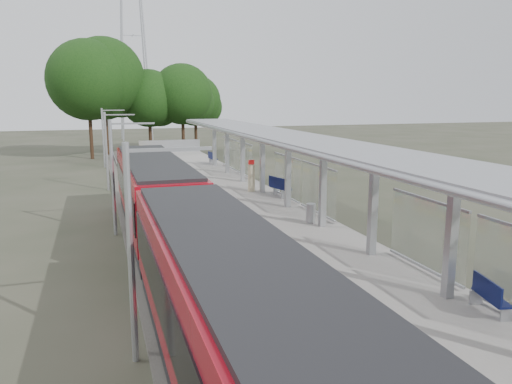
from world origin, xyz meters
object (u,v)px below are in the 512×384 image
bench_mid (279,186)px  info_pillar_far (251,178)px  litter_bin (311,213)px  train (178,229)px  bench_near (490,295)px  bench_far (212,157)px

bench_mid → info_pillar_far: (-1.00, 1.92, 0.23)m
litter_bin → info_pillar_far: bearing=92.1°
train → bench_mid: 11.57m
train → bench_near: bearing=-44.1°
litter_bin → bench_mid: bearing=83.1°
info_pillar_far → litter_bin: 7.85m
bench_far → bench_near: bearing=-92.8°
train → bench_far: bearing=74.6°
train → bench_near: train is taller
train → bench_near: size_ratio=19.75×
bench_near → bench_far: (-0.30, 30.29, 0.03)m
train → bench_far: size_ratio=19.10×
train → info_pillar_far: size_ratio=15.05×
bench_far → litter_bin: size_ratio=1.71×
bench_mid → info_pillar_far: info_pillar_far is taller
bench_mid → litter_bin: 5.96m
train → info_pillar_far: (6.02, 11.10, -0.26)m
bench_near → bench_far: bench_far is taller
bench_near → litter_bin: (-0.53, 9.89, -0.06)m
train → info_pillar_far: train is taller
bench_mid → litter_bin: bench_mid is taller
bench_mid → bench_far: 14.49m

